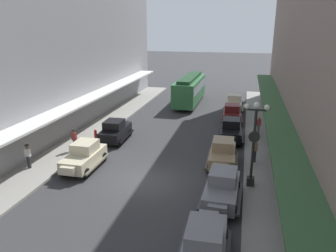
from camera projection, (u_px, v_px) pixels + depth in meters
ground_plane at (146, 181)px, 20.30m from camera, size 200.00×200.00×0.00m
sidewalk_left at (41, 168)px, 21.95m from camera, size 3.00×60.00×0.15m
sidewalk_right at (269, 194)px, 18.60m from camera, size 3.00×60.00×0.15m
parked_car_0 at (115, 130)px, 27.08m from camera, size 2.29×4.31×1.84m
parked_car_1 at (232, 113)px, 32.43m from camera, size 2.28×4.31×1.84m
parked_car_2 at (204, 244)px, 13.04m from camera, size 2.25×4.30×1.84m
parked_car_3 at (84, 155)px, 21.84m from camera, size 2.16×4.27×1.84m
parked_car_4 at (231, 130)px, 27.16m from camera, size 2.27×4.31×1.84m
parked_car_5 at (222, 187)px, 17.58m from camera, size 2.25×4.30×1.84m
parked_car_6 at (223, 153)px, 22.28m from camera, size 2.24×4.29×1.84m
parked_car_7 at (234, 103)px, 36.62m from camera, size 2.19×4.28×1.84m
streetcar at (190, 89)px, 39.49m from camera, size 2.61×9.62×3.46m
lamp_post_with_clock at (254, 141)px, 18.64m from camera, size 1.42×0.44×5.16m
fire_hydrant at (96, 134)px, 27.21m from camera, size 0.24×0.24×0.82m
pedestrian_0 at (259, 126)px, 28.12m from camera, size 0.36×0.24×1.64m
pedestrian_1 at (74, 140)px, 24.58m from camera, size 0.36×0.28×1.67m
pedestrian_2 at (28, 156)px, 21.54m from camera, size 0.36×0.28×1.67m
pedestrian_3 at (255, 150)px, 22.51m from camera, size 0.36×0.28×1.67m
pedestrian_4 at (274, 123)px, 28.90m from camera, size 0.36×0.24×1.64m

